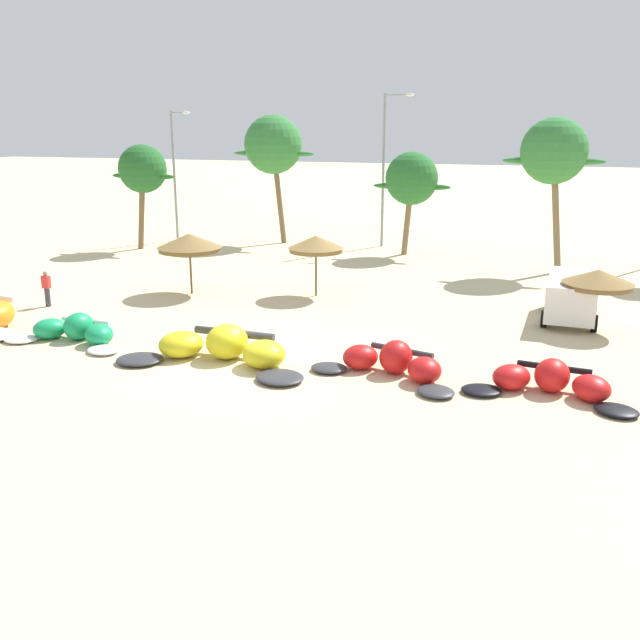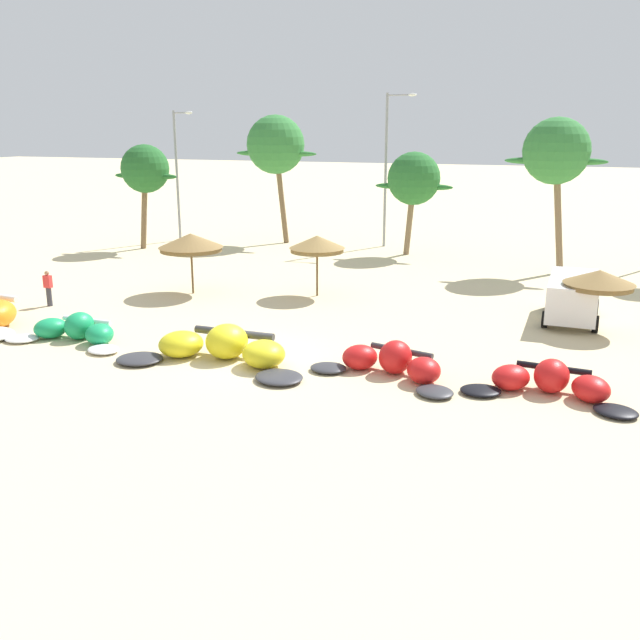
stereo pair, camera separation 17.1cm
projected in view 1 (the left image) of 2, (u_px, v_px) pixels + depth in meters
The scene contains 16 objects.
ground_plane at pixel (251, 357), 24.77m from camera, with size 260.00×260.00×0.00m, color beige.
kite_left at pixel (74, 331), 26.43m from camera, with size 5.27×2.42×1.05m.
kite_left_of_center at pixel (222, 348), 24.16m from camera, with size 7.27×3.26×1.22m.
kite_center at pixel (392, 363), 22.82m from camera, with size 5.21×3.10×1.11m.
kite_right_of_center at pixel (551, 382), 21.21m from camera, with size 5.34×2.64×1.04m.
beach_umbrella_near_van at pixel (189, 242), 33.43m from camera, with size 3.11×3.11×2.94m.
beach_umbrella_middle at pixel (316, 244), 32.98m from camera, with size 2.65×2.65×2.91m.
beach_umbrella_near_palms at pixel (598, 279), 27.33m from camera, with size 2.74×2.74×2.49m.
parked_van at pixel (572, 295), 29.21m from camera, with size 2.20×4.68×1.84m.
person_near_kites at pixel (47, 289), 31.45m from camera, with size 0.36×0.24×1.62m.
palm_leftmost at pixel (142, 170), 44.99m from camera, with size 4.64×3.09×6.77m.
palm_left at pixel (273, 145), 47.30m from camera, with size 5.90×3.93×8.63m.
palm_left_of_gap at pixel (412, 179), 43.11m from camera, with size 4.88×3.25×6.39m.
palm_center_left at pixel (554, 152), 37.41m from camera, with size 5.32×3.55×8.37m.
lamppost_west at pixel (176, 170), 48.40m from camera, with size 1.53×0.24×8.89m.
lamppost_west_center at pixel (386, 163), 45.95m from camera, with size 2.00×0.24×9.94m.
Camera 1 is at (10.19, -21.34, 7.90)m, focal length 39.27 mm.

